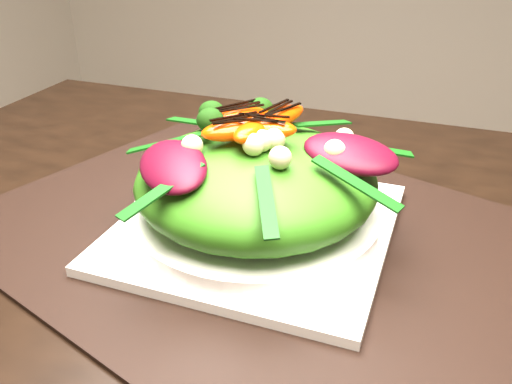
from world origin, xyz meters
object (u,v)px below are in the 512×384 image
(plate_base, at_px, (256,226))
(lettuce_mound, at_px, (256,181))
(placemat, at_px, (256,232))
(orange_segment, at_px, (250,124))
(salad_bowl, at_px, (256,214))

(plate_base, xyz_separation_m, lettuce_mound, (0.00, 0.00, 0.05))
(placemat, xyz_separation_m, orange_segment, (-0.01, 0.02, 0.10))
(placemat, height_order, lettuce_mound, lettuce_mound)
(plate_base, height_order, orange_segment, orange_segment)
(plate_base, distance_m, lettuce_mound, 0.05)
(placemat, height_order, salad_bowl, salad_bowl)
(placemat, distance_m, salad_bowl, 0.02)
(placemat, bearing_deg, lettuce_mound, -90.00)
(placemat, distance_m, orange_segment, 0.10)
(placemat, height_order, orange_segment, orange_segment)
(placemat, relative_size, lettuce_mound, 2.36)
(lettuce_mound, height_order, orange_segment, orange_segment)
(salad_bowl, bearing_deg, lettuce_mound, 0.00)
(salad_bowl, relative_size, lettuce_mound, 1.05)
(placemat, distance_m, lettuce_mound, 0.05)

